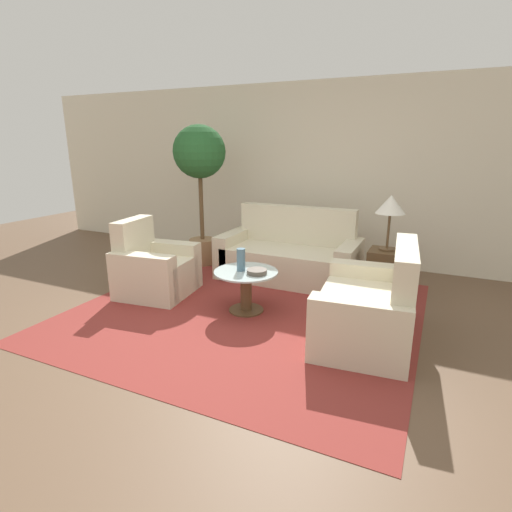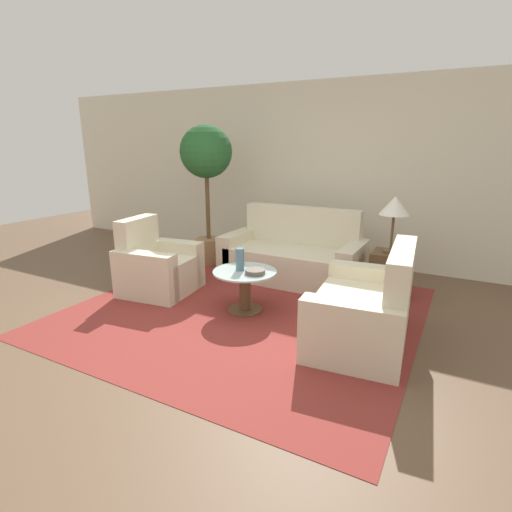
{
  "view_description": "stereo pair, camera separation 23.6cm",
  "coord_description": "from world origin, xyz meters",
  "px_view_note": "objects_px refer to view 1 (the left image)",
  "views": [
    {
      "loc": [
        1.83,
        -2.84,
        1.74
      ],
      "look_at": [
        0.05,
        0.96,
        0.55
      ],
      "focal_mm": 28.0,
      "sensor_mm": 36.0,
      "label": 1
    },
    {
      "loc": [
        2.04,
        -2.74,
        1.74
      ],
      "look_at": [
        0.05,
        0.96,
        0.55
      ],
      "focal_mm": 28.0,
      "sensor_mm": 36.0,
      "label": 2
    }
  ],
  "objects_px": {
    "table_lamp": "(391,206)",
    "vase": "(241,260)",
    "armchair": "(153,270)",
    "coffee_table": "(246,285)",
    "sofa_main": "(290,257)",
    "bowl": "(257,272)",
    "loveseat": "(373,310)",
    "potted_plant": "(200,165)"
  },
  "relations": [
    {
      "from": "vase",
      "to": "potted_plant",
      "type": "bearing_deg",
      "value": 135.03
    },
    {
      "from": "armchair",
      "to": "bowl",
      "type": "height_order",
      "value": "armchair"
    },
    {
      "from": "table_lamp",
      "to": "armchair",
      "type": "bearing_deg",
      "value": -155.14
    },
    {
      "from": "sofa_main",
      "to": "loveseat",
      "type": "relative_size",
      "value": 1.38
    },
    {
      "from": "loveseat",
      "to": "bowl",
      "type": "distance_m",
      "value": 1.2
    },
    {
      "from": "armchair",
      "to": "table_lamp",
      "type": "relative_size",
      "value": 1.39
    },
    {
      "from": "table_lamp",
      "to": "vase",
      "type": "xyz_separation_m",
      "value": [
        -1.31,
        -1.18,
        -0.48
      ]
    },
    {
      "from": "armchair",
      "to": "vase",
      "type": "height_order",
      "value": "armchair"
    },
    {
      "from": "bowl",
      "to": "loveseat",
      "type": "bearing_deg",
      "value": -2.81
    },
    {
      "from": "armchair",
      "to": "potted_plant",
      "type": "bearing_deg",
      "value": -1.36
    },
    {
      "from": "potted_plant",
      "to": "bowl",
      "type": "height_order",
      "value": "potted_plant"
    },
    {
      "from": "table_lamp",
      "to": "potted_plant",
      "type": "xyz_separation_m",
      "value": [
        -2.62,
        0.13,
        0.39
      ]
    },
    {
      "from": "table_lamp",
      "to": "vase",
      "type": "height_order",
      "value": "table_lamp"
    },
    {
      "from": "armchair",
      "to": "potted_plant",
      "type": "relative_size",
      "value": 0.45
    },
    {
      "from": "coffee_table",
      "to": "vase",
      "type": "height_order",
      "value": "vase"
    },
    {
      "from": "armchair",
      "to": "bowl",
      "type": "xyz_separation_m",
      "value": [
        1.39,
        -0.05,
        0.19
      ]
    },
    {
      "from": "armchair",
      "to": "potted_plant",
      "type": "xyz_separation_m",
      "value": [
        -0.12,
        1.29,
        1.15
      ]
    },
    {
      "from": "table_lamp",
      "to": "potted_plant",
      "type": "relative_size",
      "value": 0.32
    },
    {
      "from": "armchair",
      "to": "table_lamp",
      "type": "height_order",
      "value": "table_lamp"
    },
    {
      "from": "sofa_main",
      "to": "coffee_table",
      "type": "height_order",
      "value": "sofa_main"
    },
    {
      "from": "table_lamp",
      "to": "coffee_table",
      "type": "bearing_deg",
      "value": -136.86
    },
    {
      "from": "sofa_main",
      "to": "coffee_table",
      "type": "distance_m",
      "value": 1.24
    },
    {
      "from": "loveseat",
      "to": "bowl",
      "type": "height_order",
      "value": "loveseat"
    },
    {
      "from": "sofa_main",
      "to": "vase",
      "type": "height_order",
      "value": "sofa_main"
    },
    {
      "from": "vase",
      "to": "bowl",
      "type": "xyz_separation_m",
      "value": [
        0.19,
        -0.03,
        -0.1
      ]
    },
    {
      "from": "coffee_table",
      "to": "bowl",
      "type": "distance_m",
      "value": 0.23
    },
    {
      "from": "sofa_main",
      "to": "armchair",
      "type": "distance_m",
      "value": 1.77
    },
    {
      "from": "coffee_table",
      "to": "sofa_main",
      "type": "bearing_deg",
      "value": 88.22
    },
    {
      "from": "coffee_table",
      "to": "table_lamp",
      "type": "height_order",
      "value": "table_lamp"
    },
    {
      "from": "sofa_main",
      "to": "bowl",
      "type": "height_order",
      "value": "sofa_main"
    },
    {
      "from": "sofa_main",
      "to": "vase",
      "type": "bearing_deg",
      "value": -94.09
    },
    {
      "from": "sofa_main",
      "to": "table_lamp",
      "type": "xyz_separation_m",
      "value": [
        1.22,
        -0.06,
        0.76
      ]
    },
    {
      "from": "table_lamp",
      "to": "bowl",
      "type": "relative_size",
      "value": 3.11
    },
    {
      "from": "armchair",
      "to": "table_lamp",
      "type": "bearing_deg",
      "value": -71.91
    },
    {
      "from": "table_lamp",
      "to": "bowl",
      "type": "xyz_separation_m",
      "value": [
        -1.11,
        -1.21,
        -0.58
      ]
    },
    {
      "from": "potted_plant",
      "to": "armchair",
      "type": "bearing_deg",
      "value": -84.59
    },
    {
      "from": "armchair",
      "to": "bowl",
      "type": "distance_m",
      "value": 1.4
    },
    {
      "from": "coffee_table",
      "to": "vase",
      "type": "distance_m",
      "value": 0.28
    },
    {
      "from": "coffee_table",
      "to": "table_lamp",
      "type": "distance_m",
      "value": 1.88
    },
    {
      "from": "sofa_main",
      "to": "bowl",
      "type": "distance_m",
      "value": 1.29
    },
    {
      "from": "sofa_main",
      "to": "potted_plant",
      "type": "height_order",
      "value": "potted_plant"
    },
    {
      "from": "table_lamp",
      "to": "bowl",
      "type": "bearing_deg",
      "value": -132.62
    }
  ]
}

